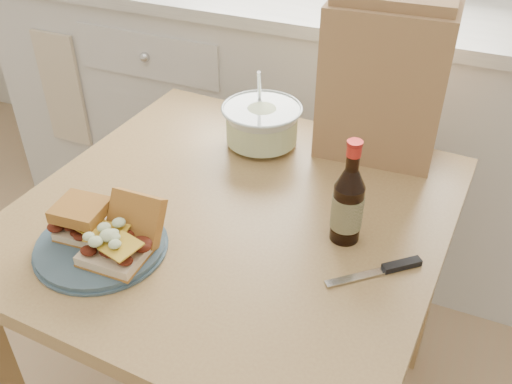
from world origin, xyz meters
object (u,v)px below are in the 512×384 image
at_px(coleslaw_bowl, 262,126).
at_px(beer_bottle, 348,204).
at_px(paper_bag, 384,81).
at_px(plate, 101,246).
at_px(dining_table, 234,246).

relative_size(coleslaw_bowl, beer_bottle, 0.89).
bearing_deg(coleslaw_bowl, beer_bottle, -42.36).
distance_m(beer_bottle, paper_bag, 0.38).
bearing_deg(plate, paper_bag, 55.63).
distance_m(dining_table, beer_bottle, 0.32).
bearing_deg(paper_bag, dining_table, -124.52).
height_order(dining_table, beer_bottle, beer_bottle).
bearing_deg(plate, beer_bottle, 27.66).
height_order(plate, coleslaw_bowl, coleslaw_bowl).
distance_m(dining_table, coleslaw_bowl, 0.33).
relative_size(dining_table, plate, 3.66).
bearing_deg(beer_bottle, plate, -142.16).
bearing_deg(beer_bottle, coleslaw_bowl, 147.82).
bearing_deg(plate, coleslaw_bowl, 74.95).
relative_size(plate, beer_bottle, 1.13).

